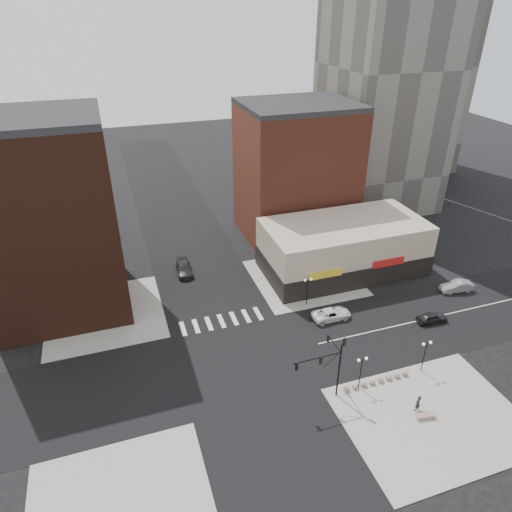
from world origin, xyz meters
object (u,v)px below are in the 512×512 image
street_lamp_se_b (426,349)px  silver_sedan (457,286)px  pedestrian (418,403)px  white_suv (331,314)px  traffic_signal (330,360)px  dark_sedan_north (184,268)px  dark_sedan_east (432,318)px  street_lamp_se_a (362,365)px  street_lamp_ne (308,285)px  stone_bench (425,416)px

street_lamp_se_b → silver_sedan: size_ratio=0.87×
pedestrian → white_suv: bearing=-105.2°
traffic_signal → dark_sedan_north: size_ratio=1.43×
traffic_signal → dark_sedan_east: bearing=20.8°
silver_sedan → pedestrian: bearing=-40.9°
street_lamp_se_a → dark_sedan_east: street_lamp_se_a is taller
street_lamp_se_b → white_suv: size_ratio=0.79×
street_lamp_se_b → dark_sedan_east: street_lamp_se_b is taller
dark_sedan_north → street_lamp_ne: bearing=-40.9°
street_lamp_se_b → street_lamp_ne: 17.46m
dark_sedan_east → dark_sedan_north: bearing=55.9°
street_lamp_se_a → silver_sedan: (22.94, 12.28, -2.50)m
white_suv → pedestrian: 16.86m
white_suv → dark_sedan_east: (12.11, -4.86, -0.04)m
dark_sedan_north → pedestrian: bearing=-60.3°
traffic_signal → stone_bench: (8.04, -5.99, -4.60)m
traffic_signal → dark_sedan_east: 20.47m
street_lamp_ne → white_suv: bearing=-64.4°
traffic_signal → silver_sedan: 29.62m
street_lamp_ne → silver_sedan: street_lamp_ne is taller
traffic_signal → street_lamp_se_a: bearing=-2.6°
dark_sedan_east → stone_bench: size_ratio=2.00×
street_lamp_se_a → pedestrian: bearing=-48.7°
street_lamp_ne → dark_sedan_east: size_ratio=1.02×
stone_bench → white_suv: bearing=104.6°
silver_sedan → stone_bench: silver_sedan is taller
street_lamp_se_a → traffic_signal: bearing=177.4°
white_suv → dark_sedan_east: white_suv is taller
street_lamp_se_b → dark_sedan_north: 36.74m
street_lamp_se_b → pedestrian: 6.47m
street_lamp_ne → street_lamp_se_a: bearing=-93.6°
street_lamp_ne → dark_sedan_north: bearing=136.4°
street_lamp_se_a → street_lamp_ne: same height
street_lamp_ne → dark_sedan_east: (13.95, -8.71, -2.60)m
dark_sedan_east → dark_sedan_north: (-28.37, 22.45, 0.10)m
traffic_signal → stone_bench: traffic_signal is taller
street_lamp_se_a → stone_bench: 7.79m
dark_sedan_north → silver_sedan: bearing=-22.9°
silver_sedan → stone_bench: (-18.66, -18.10, -0.42)m
white_suv → stone_bench: 18.04m
dark_sedan_north → traffic_signal: bearing=-69.2°
street_lamp_ne → stone_bench: street_lamp_ne is taller
street_lamp_ne → silver_sedan: bearing=-9.6°
street_lamp_ne → street_lamp_se_b: bearing=-66.4°
street_lamp_se_a → street_lamp_se_b: same height
traffic_signal → street_lamp_se_a: traffic_signal is taller
dark_sedan_east → pedestrian: 16.15m
street_lamp_ne → silver_sedan: size_ratio=0.87×
street_lamp_se_a → stone_bench: (4.28, -5.82, -2.93)m
white_suv → silver_sedan: 20.10m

